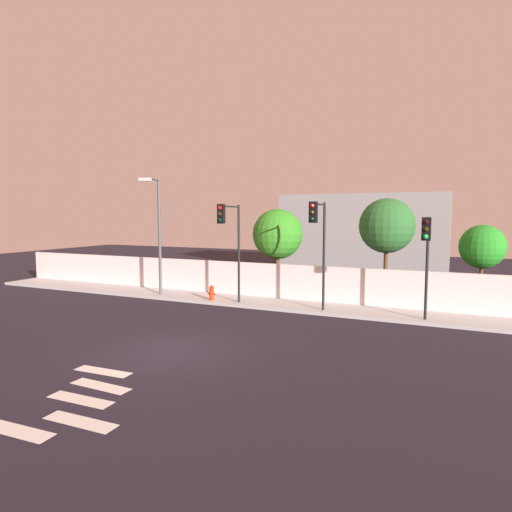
# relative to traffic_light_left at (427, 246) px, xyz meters

# --- Properties ---
(ground_plane) EXTENTS (80.00, 80.00, 0.00)m
(ground_plane) POSITION_rel_traffic_light_left_xyz_m (-7.53, -6.81, -3.30)
(ground_plane) COLOR black
(sidewalk) EXTENTS (36.00, 2.40, 0.15)m
(sidewalk) POSITION_rel_traffic_light_left_xyz_m (-7.53, 1.39, -3.22)
(sidewalk) COLOR #B5B5B5
(sidewalk) RESTS_ON ground
(perimeter_wall) EXTENTS (36.00, 0.18, 1.80)m
(perimeter_wall) POSITION_rel_traffic_light_left_xyz_m (-7.53, 2.68, -2.25)
(perimeter_wall) COLOR silver
(perimeter_wall) RESTS_ON sidewalk
(crosswalk_marking) EXTENTS (3.61, 3.92, 0.01)m
(crosswalk_marking) POSITION_rel_traffic_light_left_xyz_m (-7.28, -10.91, -3.29)
(crosswalk_marking) COLOR silver
(crosswalk_marking) RESTS_ON ground
(traffic_light_left) EXTENTS (0.34, 1.58, 4.28)m
(traffic_light_left) POSITION_rel_traffic_light_left_xyz_m (0.00, 0.00, 0.00)
(traffic_light_left) COLOR black
(traffic_light_left) RESTS_ON sidewalk
(traffic_light_center) EXTENTS (0.35, 1.67, 4.93)m
(traffic_light_center) POSITION_rel_traffic_light_left_xyz_m (-4.44, -0.00, 0.45)
(traffic_light_center) COLOR black
(traffic_light_center) RESTS_ON sidewalk
(traffic_light_right) EXTENTS (0.35, 1.86, 4.87)m
(traffic_light_right) POSITION_rel_traffic_light_left_xyz_m (-8.79, -0.11, 0.42)
(traffic_light_right) COLOR black
(traffic_light_right) RESTS_ON sidewalk
(street_lamp_curbside) EXTENTS (0.95, 2.08, 6.29)m
(street_lamp_curbside) POSITION_rel_traffic_light_left_xyz_m (-13.59, 0.65, 0.62)
(street_lamp_curbside) COLOR #4C4C51
(street_lamp_curbside) RESTS_ON sidewalk
(fire_hydrant) EXTENTS (0.44, 0.26, 0.77)m
(fire_hydrant) POSITION_rel_traffic_light_left_xyz_m (-10.23, 0.62, -2.74)
(fire_hydrant) COLOR red
(fire_hydrant) RESTS_ON sidewalk
(roadside_tree_leftmost) EXTENTS (2.77, 2.77, 4.86)m
(roadside_tree_leftmost) POSITION_rel_traffic_light_left_xyz_m (-7.87, 3.82, 0.16)
(roadside_tree_leftmost) COLOR brown
(roadside_tree_leftmost) RESTS_ON ground
(roadside_tree_midleft) EXTENTS (2.72, 2.72, 5.35)m
(roadside_tree_midleft) POSITION_rel_traffic_light_left_xyz_m (-2.06, 3.82, 0.67)
(roadside_tree_midleft) COLOR brown
(roadside_tree_midleft) RESTS_ON ground
(roadside_tree_midright) EXTENTS (2.01, 2.01, 4.08)m
(roadside_tree_midright) POSITION_rel_traffic_light_left_xyz_m (2.19, 3.82, -0.24)
(roadside_tree_midright) COLOR brown
(roadside_tree_midright) RESTS_ON ground
(low_building_distant) EXTENTS (12.47, 6.00, 6.11)m
(low_building_distant) POSITION_rel_traffic_light_left_xyz_m (-5.44, 16.68, -0.24)
(low_building_distant) COLOR gray
(low_building_distant) RESTS_ON ground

